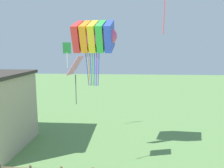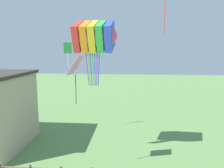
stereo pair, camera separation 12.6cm
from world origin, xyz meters
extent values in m
ellipsoid|color=#E54C8C|center=(-1.25, 9.99, 8.00)|extent=(3.07, 2.26, 2.05)
cube|color=red|center=(-2.24, 10.06, 8.00)|extent=(0.57, 2.11, 2.08)
cube|color=orange|center=(-1.74, 10.03, 8.00)|extent=(0.57, 2.11, 2.08)
cube|color=yellow|center=(-1.25, 9.99, 8.00)|extent=(0.57, 2.11, 2.08)
cube|color=green|center=(-0.75, 9.95, 8.00)|extent=(0.57, 2.11, 2.08)
cube|color=blue|center=(-0.26, 9.91, 8.00)|extent=(0.57, 2.11, 2.08)
cylinder|color=blue|center=(-1.68, 9.76, 6.07)|extent=(0.21, 0.38, 2.39)
cylinder|color=orange|center=(-1.56, 9.74, 6.07)|extent=(0.16, 0.39, 2.39)
cylinder|color=blue|center=(-1.44, 9.73, 6.07)|extent=(0.11, 0.39, 2.39)
cylinder|color=green|center=(-1.31, 9.73, 6.07)|extent=(0.06, 0.39, 2.39)
cylinder|color=blue|center=(-1.19, 9.73, 6.07)|extent=(0.11, 0.39, 2.39)
cylinder|color=purple|center=(-1.06, 9.73, 6.07)|extent=(0.16, 0.39, 2.39)
cylinder|color=blue|center=(-0.94, 9.74, 6.07)|extent=(0.21, 0.38, 2.39)
cube|color=pink|center=(-1.91, 7.66, 6.33)|extent=(0.85, 0.99, 1.02)
cylinder|color=#4C4C51|center=(-1.91, 7.66, 5.02)|extent=(0.05, 0.05, 1.63)
cylinder|color=red|center=(3.19, 10.95, 9.65)|extent=(0.05, 0.05, 2.93)
cube|color=green|center=(-4.07, 13.77, 7.31)|extent=(0.68, 0.32, 0.90)
cylinder|color=white|center=(-4.07, 13.77, 6.33)|extent=(0.05, 0.05, 1.23)
camera|label=1|loc=(0.91, -3.85, 7.17)|focal=35.00mm
camera|label=2|loc=(1.04, -3.84, 7.17)|focal=35.00mm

